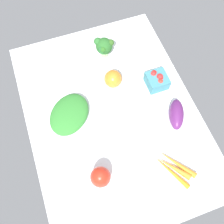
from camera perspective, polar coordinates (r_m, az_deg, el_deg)
tablecloth at (r=118.01cm, az=-0.00°, el=-0.62°), size 104.00×76.00×2.00cm
bell_pepper_red at (r=103.59cm, az=-2.58°, el=-14.24°), size 8.31×8.31×9.51cm
heirloom_tomato_orange at (r=121.19cm, az=0.23°, el=7.40°), size 8.40×8.40×8.40cm
berry_basket at (r=123.49cm, az=9.99°, el=7.00°), size 9.48×9.48×7.43cm
broccoli_head at (r=128.71cm, az=-1.84°, el=14.38°), size 8.43×9.26×11.31cm
leafy_greens_clump at (r=115.48cm, az=-9.50°, el=-0.46°), size 26.58×26.10×5.75cm
carrot_bunch at (r=110.92cm, az=13.70°, el=-11.84°), size 18.78×14.54×2.72cm
eggplant at (r=117.09cm, az=14.15°, el=-0.47°), size 16.01×12.00×6.37cm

